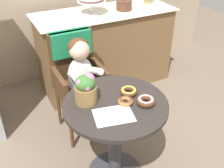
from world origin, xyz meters
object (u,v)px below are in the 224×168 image
Objects in this scene: donut_side at (129,91)px; round_layer_cake at (124,5)px; donut_front at (146,101)px; flower_vase at (86,89)px; wicker_chair at (76,68)px; cafe_table at (115,126)px; donut_mid at (125,101)px; seated_child at (82,72)px.

round_layer_cake reaches higher than donut_side.
donut_front is 0.62× the size of flower_vase.
cafe_table is at bearing -90.30° from wicker_chair.
donut_side is 0.70× the size of round_layer_cake.
round_layer_cake is (0.93, 1.16, 0.13)m from flower_vase.
cafe_table is 1.54m from round_layer_cake.
donut_front is at bearing -28.81° from donut_mid.
donut_side is 1.38m from round_layer_cake.
cafe_table is at bearing -158.09° from donut_side.
seated_child is 5.94× the size of donut_side.
seated_child is at bearing 97.85° from donut_mid.
cafe_table is at bearing -121.21° from round_layer_cake.
donut_side is (0.16, -0.50, 0.06)m from seated_child.
round_layer_cake reaches higher than donut_front.
donut_front is 0.41m from flower_vase.
flower_vase is (-0.35, 0.20, 0.08)m from donut_front.
donut_side is 0.59× the size of flower_vase.
cafe_table is 0.73m from wicker_chair.
cafe_table is at bearing 148.28° from donut_mid.
donut_mid is (0.06, -0.04, 0.23)m from cafe_table.
wicker_chair is 0.66m from flower_vase.
round_layer_cake is at bearing 66.65° from donut_front.
flower_vase is at bearing 149.45° from cafe_table.
seated_child is (-0.02, 0.56, 0.17)m from cafe_table.
flower_vase is at bearing 171.13° from donut_side.
donut_front is 0.16m from donut_side.
round_layer_cake reaches higher than seated_child.
cafe_table is 6.97× the size of donut_mid.
donut_mid is at bearing -118.60° from round_layer_cake.
donut_front is at bearing -113.35° from round_layer_cake.
seated_child is at bearing 92.52° from cafe_table.
round_layer_cake is at bearing 58.79° from cafe_table.
round_layer_cake is (0.76, 1.26, 0.44)m from cafe_table.
donut_front is at bearing -30.16° from flower_vase.
donut_side reaches higher than donut_mid.
flower_vase reaches higher than cafe_table.
donut_front is at bearing -73.06° from seated_child.
wicker_chair reaches higher than donut_mid.
seated_child reaches higher than donut_side.
flower_vase is (-0.30, 0.05, 0.08)m from donut_side.
seated_child reaches higher than donut_mid.
donut_mid is at bearing -86.05° from wicker_chair.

